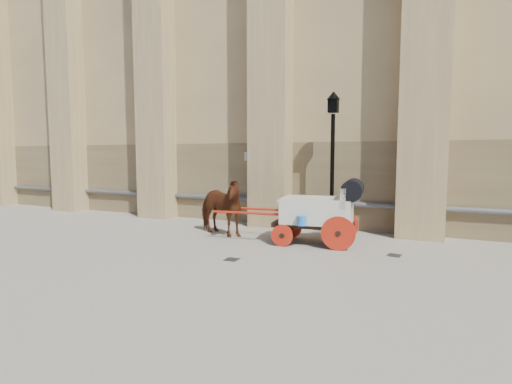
% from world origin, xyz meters
% --- Properties ---
extents(ground, '(90.00, 90.00, 0.00)m').
position_xyz_m(ground, '(0.00, 0.00, 0.00)').
color(ground, gray).
rests_on(ground, ground).
extents(horse, '(2.35, 1.62, 1.82)m').
position_xyz_m(horse, '(-1.87, 1.42, 0.91)').
color(horse, '#5F2D13').
rests_on(horse, ground).
extents(carriage, '(4.41, 1.69, 1.88)m').
position_xyz_m(carriage, '(1.48, 1.51, 1.01)').
color(carriage, black).
rests_on(carriage, ground).
extents(street_lamp, '(0.43, 0.43, 4.56)m').
position_xyz_m(street_lamp, '(1.35, 3.11, 2.44)').
color(street_lamp, black).
rests_on(street_lamp, ground).
extents(drain_grate_near, '(0.33, 0.33, 0.01)m').
position_xyz_m(drain_grate_near, '(-0.07, -1.09, 0.01)').
color(drain_grate_near, black).
rests_on(drain_grate_near, ground).
extents(drain_grate_far, '(0.36, 0.36, 0.01)m').
position_xyz_m(drain_grate_far, '(3.51, 1.00, 0.01)').
color(drain_grate_far, black).
rests_on(drain_grate_far, ground).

